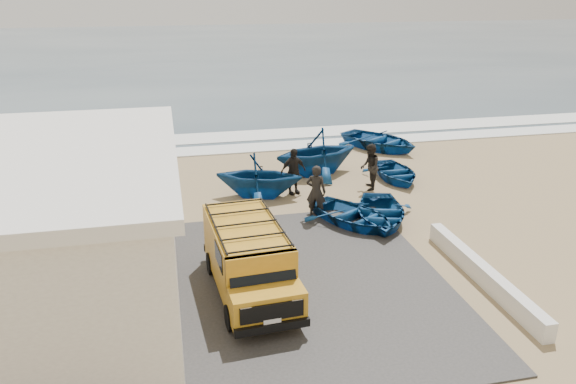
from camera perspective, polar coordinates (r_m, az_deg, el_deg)
ground at (r=17.89m, az=0.08°, el=-6.21°), size 160.00×160.00×0.00m
slab at (r=15.86m, az=-5.51°, el=-9.99°), size 12.00×10.00×0.05m
ocean at (r=72.12m, az=-9.88°, el=13.91°), size 180.00×88.00×0.01m
surf_line at (r=28.94m, az=-5.08°, el=4.40°), size 180.00×1.60×0.06m
surf_wash at (r=31.34m, az=-5.69°, el=5.63°), size 180.00×2.20×0.04m
building at (r=15.36m, az=-26.65°, el=-4.36°), size 8.40×9.40×4.30m
parapet at (r=17.05m, az=19.18°, el=-7.86°), size 0.35×6.00×0.55m
van at (r=15.33m, az=-4.02°, el=-6.61°), size 2.16×4.79×2.00m
boat_near_left at (r=19.88m, az=6.61°, el=-2.34°), size 3.96×4.32×0.73m
boat_near_right at (r=20.20m, az=9.36°, el=-2.09°), size 3.45×4.14×0.74m
boat_mid_left at (r=22.17m, az=-3.00°, el=1.69°), size 4.16×3.86×1.79m
boat_mid_right at (r=24.70m, az=10.87°, el=1.96°), size 2.30×3.21×0.66m
boat_far_left at (r=24.86m, az=2.91°, el=4.13°), size 4.65×4.27×2.06m
boat_far_right at (r=29.19m, az=9.27°, el=5.20°), size 4.89×5.28×0.89m
fisherman_front at (r=20.18m, az=2.87°, el=0.04°), size 0.86×0.76×1.98m
fisherman_middle at (r=23.19m, az=8.30°, el=2.52°), size 0.96×1.10×1.92m
fisherman_back at (r=22.47m, az=0.53°, el=2.12°), size 1.19×0.73×1.89m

